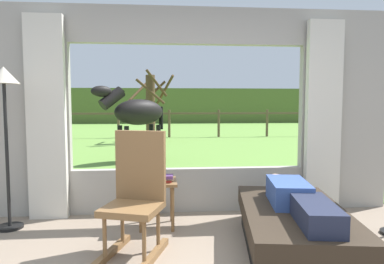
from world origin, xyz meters
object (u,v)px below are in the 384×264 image
(side_table, at_px, (157,189))
(book_stack, at_px, (164,178))
(reclining_person, at_px, (296,199))
(potted_plant, at_px, (149,163))
(floor_lamp_left, at_px, (5,99))
(pasture_tree, at_px, (151,105))
(recliner_sofa, at_px, (293,230))
(rocking_chair, at_px, (136,194))
(horse, at_px, (136,113))

(side_table, relative_size, book_stack, 2.60)
(reclining_person, relative_size, side_table, 2.76)
(potted_plant, distance_m, floor_lamp_left, 1.70)
(reclining_person, distance_m, side_table, 1.53)
(reclining_person, bearing_deg, pasture_tree, 108.16)
(recliner_sofa, relative_size, reclining_person, 1.27)
(reclining_person, height_order, rocking_chair, rocking_chair)
(reclining_person, height_order, horse, horse)
(floor_lamp_left, height_order, horse, floor_lamp_left)
(reclining_person, height_order, book_stack, reclining_person)
(reclining_person, xyz_separation_m, rocking_chair, (-1.43, 0.20, 0.02))
(recliner_sofa, xyz_separation_m, floor_lamp_left, (-2.87, 0.90, 1.20))
(recliner_sofa, height_order, potted_plant, potted_plant)
(side_table, distance_m, floor_lamp_left, 1.90)
(reclining_person, relative_size, book_stack, 7.17)
(rocking_chair, distance_m, floor_lamp_left, 1.84)
(side_table, bearing_deg, horse, 96.67)
(recliner_sofa, bearing_deg, pasture_tree, 108.21)
(pasture_tree, bearing_deg, reclining_person, -80.72)
(horse, bearing_deg, rocking_chair, 150.44)
(book_stack, distance_m, horse, 4.51)
(pasture_tree, bearing_deg, rocking_chair, -89.36)
(recliner_sofa, bearing_deg, horse, 117.70)
(potted_plant, xyz_separation_m, pasture_tree, (-0.20, 8.47, 0.60))
(side_table, relative_size, horse, 0.30)
(floor_lamp_left, bearing_deg, potted_plant, -1.01)
(potted_plant, bearing_deg, horse, 95.71)
(side_table, height_order, horse, horse)
(recliner_sofa, relative_size, horse, 1.05)
(book_stack, relative_size, horse, 0.12)
(floor_lamp_left, height_order, pasture_tree, pasture_tree)
(potted_plant, bearing_deg, pasture_tree, 91.35)
(reclining_person, relative_size, rocking_chair, 1.28)
(pasture_tree, bearing_deg, floor_lamp_left, -98.98)
(side_table, distance_m, horse, 4.46)
(recliner_sofa, height_order, rocking_chair, rocking_chair)
(pasture_tree, bearing_deg, book_stack, -87.58)
(recliner_sofa, xyz_separation_m, horse, (-1.76, 5.18, 0.94))
(rocking_chair, relative_size, book_stack, 5.59)
(reclining_person, xyz_separation_m, potted_plant, (-1.33, 0.92, 0.18))
(rocking_chair, distance_m, potted_plant, 0.75)
(rocking_chair, bearing_deg, pasture_tree, 109.12)
(book_stack, bearing_deg, potted_plant, 142.70)
(side_table, distance_m, potted_plant, 0.29)
(horse, bearing_deg, recliner_sofa, 165.48)
(rocking_chair, relative_size, pasture_tree, 0.45)
(reclining_person, xyz_separation_m, floor_lamp_left, (-2.87, 0.95, 0.90))
(reclining_person, relative_size, potted_plant, 4.49)
(horse, bearing_deg, pasture_tree, -36.50)
(floor_lamp_left, xyz_separation_m, horse, (1.10, 4.28, -0.27))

